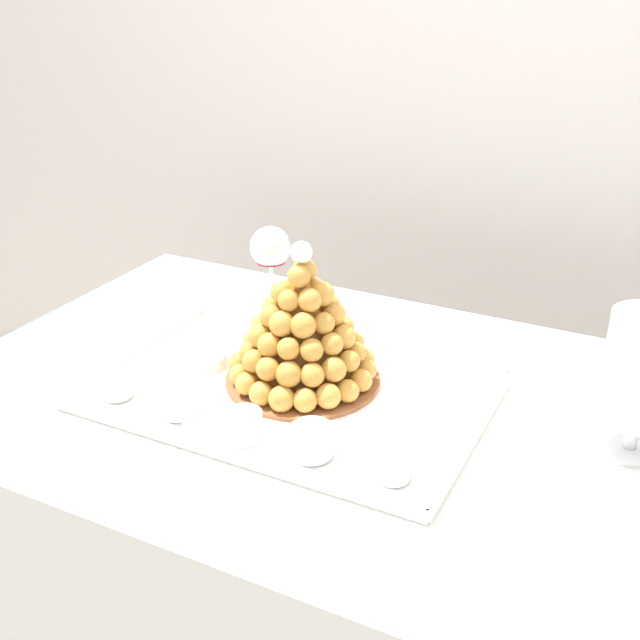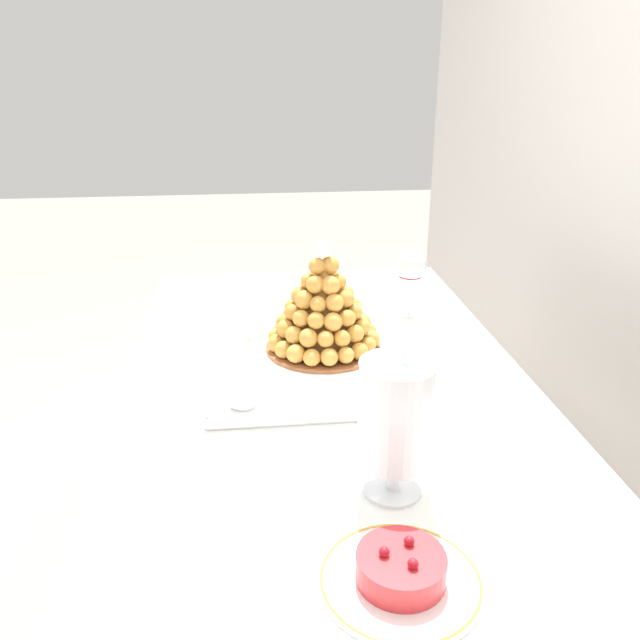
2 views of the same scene
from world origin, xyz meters
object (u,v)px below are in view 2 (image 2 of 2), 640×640
Objects in this scene: serving_tray at (304,350)px; dessert_cup_left at (243,304)px; dessert_cup_centre at (238,344)px; creme_brulee_ramekin at (305,314)px; macaron_goblet at (396,415)px; wine_glass at (411,267)px; dessert_cup_mid_right at (242,365)px; croquembouche at (323,310)px; dessert_cup_right at (243,393)px; dessert_cup_mid_left at (243,323)px; fruit_tart_plate at (400,573)px.

serving_tray is 0.28m from dessert_cup_left.
dessert_cup_centre is 0.64× the size of creme_brulee_ramekin.
wine_glass is at bearing 164.50° from macaron_goblet.
dessert_cup_mid_right is 0.34× the size of wine_glass.
croquembouche reaches higher than dessert_cup_left.
dessert_cup_mid_right is 1.11× the size of dessert_cup_right.
dessert_cup_mid_left is 0.17m from creme_brulee_ramekin.
croquembouche is at bearing -174.92° from macaron_goblet.
macaron_goblet reaches higher than creme_brulee_ramekin.
dessert_cup_left reaches higher than creme_brulee_ramekin.
croquembouche reaches higher than dessert_cup_right.
fruit_tart_plate reaches higher than serving_tray.
croquembouche reaches higher than dessert_cup_mid_left.
dessert_cup_left reaches higher than dessert_cup_centre.
dessert_cup_mid_left is at bearing -67.86° from creme_brulee_ramekin.
creme_brulee_ramekin is 0.90m from fruit_tart_plate.
croquembouche is 4.27× the size of dessert_cup_mid_right.
wine_glass reaches higher than dessert_cup_left.
macaron_goblet is at bearing 29.29° from dessert_cup_mid_right.
croquembouche is at bearing 7.37° from creme_brulee_ramekin.
serving_tray is 0.72m from fruit_tart_plate.
dessert_cup_mid_right is (0.12, -0.14, 0.02)m from serving_tray.
croquembouche is 1.47× the size of wine_glass.
dessert_cup_right is (0.24, 0.01, 0.00)m from dessert_cup_centre.
dessert_cup_mid_left is 0.94× the size of dessert_cup_centre.
dessert_cup_right is at bearing -157.06° from fruit_tart_plate.
dessert_cup_left is 0.44m from wine_glass.
dessert_cup_right reaches higher than creme_brulee_ramekin.
dessert_cup_left is 0.80× the size of dessert_cup_mid_right.
croquembouche reaches higher than fruit_tart_plate.
wine_glass reaches higher than creme_brulee_ramekin.
dessert_cup_left is 0.12m from dessert_cup_mid_left.
dessert_cup_mid_left is at bearing -124.80° from croquembouche.
creme_brulee_ramekin is at bearing -177.40° from fruit_tart_plate.
macaron_goblet is at bearing 5.08° from croquembouche.
wine_glass is at bearing 126.13° from dessert_cup_mid_right.
serving_tray is 11.01× the size of dessert_cup_centre.
wine_glass is (-0.32, 0.43, 0.10)m from dessert_cup_mid_right.
dessert_cup_mid_left is 0.60× the size of creme_brulee_ramekin.
wine_glass is (-0.21, 0.44, 0.10)m from dessert_cup_centre.
dessert_cup_left is 0.89× the size of dessert_cup_mid_left.
fruit_tart_plate is at bearing 11.60° from dessert_cup_left.
creme_brulee_ramekin is at bearing -174.31° from macaron_goblet.
dessert_cup_centre is at bearing -89.50° from croquembouche.
croquembouche is 1.23× the size of fruit_tart_plate.
dessert_cup_mid_left is at bearing -79.74° from wine_glass.
dessert_cup_mid_right is at bearing 4.72° from dessert_cup_centre.
dessert_cup_centre reaches higher than creme_brulee_ramekin.
dessert_cup_centre is at bearing -65.07° from wine_glass.
dessert_cup_right is 0.61× the size of creme_brulee_ramekin.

